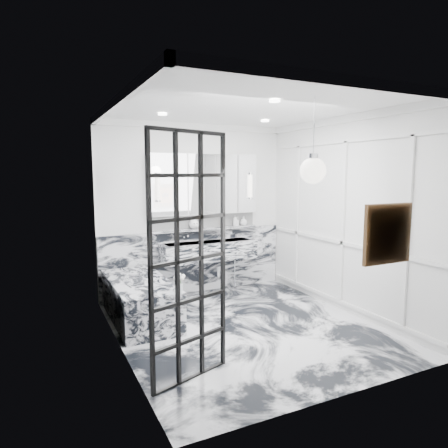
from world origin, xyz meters
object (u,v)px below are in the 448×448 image
mirror_cabinet (204,184)px  trough_sink (209,251)px  crittall_door (190,260)px  bathtub (140,300)px

mirror_cabinet → trough_sink: bearing=-90.0°
trough_sink → mirror_cabinet: (-0.00, 0.17, 1.09)m
trough_sink → mirror_cabinet: bearing=90.0°
crittall_door → mirror_cabinet: bearing=45.6°
trough_sink → mirror_cabinet: 1.10m
trough_sink → bathtub: size_ratio=0.97×
trough_sink → bathtub: bearing=-153.5°
crittall_door → bathtub: (-0.05, 1.80, -0.92)m
crittall_door → mirror_cabinet: crittall_door is taller
mirror_cabinet → bathtub: bearing=-147.9°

